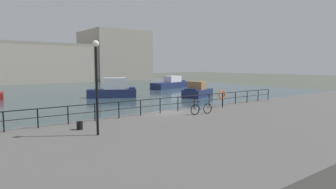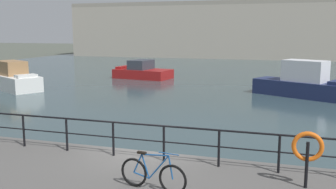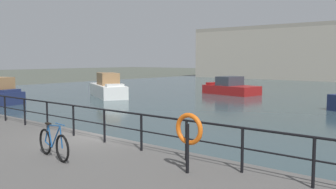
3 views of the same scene
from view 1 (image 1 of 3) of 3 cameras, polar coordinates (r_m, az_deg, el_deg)
The scene contains 12 objects.
ground_plane at distance 21.61m, azimuth -1.30°, elevation -5.98°, with size 240.00×240.00×0.00m, color #4C5147.
water_basin at distance 49.17m, azimuth -22.24°, elevation 0.24°, with size 80.00×60.00×0.01m, color #33474C.
quay_promenade at distance 16.77m, azimuth 11.86°, elevation -7.76°, with size 56.00×13.00×1.03m, color #565451.
harbor_building at distance 82.41m, azimuth -22.85°, elevation 6.03°, with size 71.23×17.25×14.43m.
moored_cabin_cruiser at distance 40.12m, azimuth -10.87°, elevation 0.88°, with size 6.81×4.82×2.70m.
moored_small_launch at distance 40.54m, azimuth 5.86°, elevation 0.68°, with size 5.66×4.30×2.19m.
moored_red_daysailer at distance 55.71m, azimuth 0.47°, elevation 2.16°, with size 9.10×4.98×2.33m.
quay_railing at distance 20.81m, azimuth 0.24°, elevation -1.48°, with size 24.37×0.07×1.08m.
parked_bicycle at distance 20.05m, azimuth 6.64°, elevation -2.81°, with size 1.76×0.33×0.98m.
mooring_bollard at distance 15.94m, azimuth -17.12°, elevation -5.89°, with size 0.32×0.32×0.44m, color black.
life_ring_stand at distance 23.37m, azimuth 10.68°, elevation -0.20°, with size 0.75×0.16×1.40m.
quay_lamp_post at distance 14.14m, azimuth -14.02°, elevation 3.78°, with size 0.32×0.32×4.56m.
Camera 1 is at (-12.30, -17.21, 4.42)m, focal length 30.72 mm.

